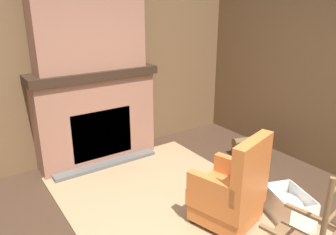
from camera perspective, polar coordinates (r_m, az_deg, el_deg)
The scene contains 9 objects.
wood_panel_wall_left at distance 4.81m, azimuth -14.09°, elevation 8.51°, with size 0.06×5.48×2.68m.
fireplace_hearth at distance 4.75m, azimuth -12.38°, elevation 0.10°, with size 0.62×1.77×1.34m.
chimney_breast at distance 4.51m, azimuth -13.70°, elevation 16.36°, with size 0.36×1.47×1.32m.
area_rug at distance 3.78m, azimuth 1.98°, elevation -16.11°, with size 3.24×2.15×0.01m.
armchair at distance 3.47m, azimuth 10.89°, elevation -12.81°, with size 0.75×0.74×1.02m.
firewood_stack at distance 4.98m, azimuth 13.98°, elevation -5.62°, with size 0.55×0.47×0.29m.
laundry_basket at distance 3.82m, azimuth 20.31°, elevation -14.29°, with size 0.60×0.49×0.31m.
oil_lamp_vase at distance 4.46m, azimuth -19.47°, elevation 8.52°, with size 0.12×0.12×0.28m.
storage_case at distance 4.65m, azimuth -12.15°, elevation 9.21°, with size 0.17×0.27×0.14m.
Camera 1 is at (1.97, -1.62, 2.20)m, focal length 35.00 mm.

